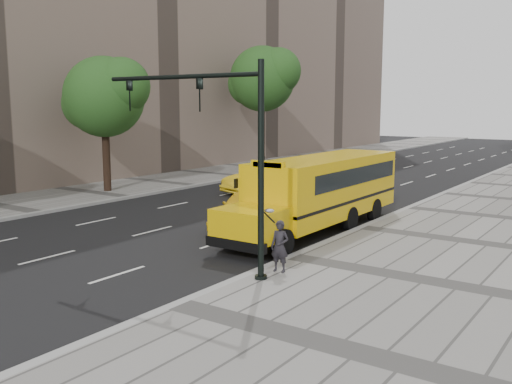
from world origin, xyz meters
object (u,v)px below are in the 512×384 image
Objects in this scene: tree_b at (105,96)px; taxi_far at (262,179)px; tree_c at (263,78)px; traffic_signal at (222,141)px; taxi_near at (249,208)px; pedestrian at (280,246)px; school_bus at (323,187)px.

taxi_far is at bearing 36.30° from tree_b.
tree_c is 1.54× the size of traffic_signal.
tree_c is 2.04× the size of taxi_near.
taxi_near is at bearing 118.92° from traffic_signal.
taxi_far is 0.77× the size of traffic_signal.
tree_c is at bearing 121.68° from traffic_signal.
taxi_far is 3.14× the size of pedestrian.
pedestrian is at bearing 31.53° from traffic_signal.
tree_b is 1.65× the size of taxi_near.
tree_b is 10.24m from taxi_far.
school_bus is (14.91, -1.40, -3.89)m from tree_b.
tree_b is 1.61× the size of taxi_far.
taxi_near is 0.97× the size of taxi_far.
pedestrian reaches higher than taxi_far.
pedestrian is at bearing -37.48° from taxi_far.
tree_b is 5.04× the size of pedestrian.
pedestrian is (2.17, -6.75, -0.83)m from school_bus.
taxi_near is at bearing 126.03° from pedestrian.
tree_c is at bearing 111.97° from taxi_near.
tree_b is at bearing 149.87° from traffic_signal.
school_bus is at bearing -24.94° from taxi_far.
tree_b is at bearing 147.72° from pedestrian.
tree_c is 30.41m from pedestrian.
taxi_far is 16.96m from traffic_signal.
tree_c reaches higher than tree_b.
school_bus is (14.90, -17.61, -5.49)m from tree_c.
traffic_signal is at bearing -71.66° from taxi_near.
tree_c is at bearing 89.96° from tree_b.
school_bus is at bearing 95.16° from traffic_signal.
taxi_far is 16.68m from pedestrian.
taxi_far is at bearing 110.32° from taxi_near.
school_bus is 2.34× the size of taxi_far.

